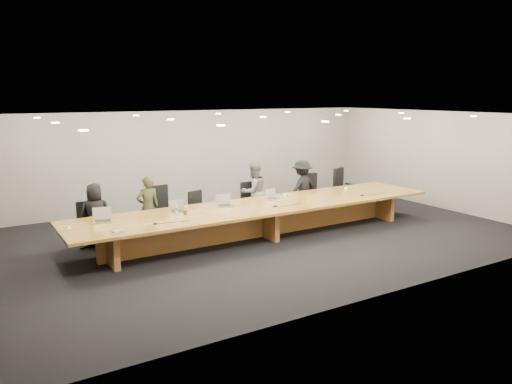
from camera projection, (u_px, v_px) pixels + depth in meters
ground at (263, 236)px, 11.72m from camera, size 12.00×12.00×0.00m
back_wall at (191, 158)px, 14.80m from camera, size 12.00×0.02×2.80m
conference_table at (263, 214)px, 11.62m from camera, size 9.00×1.80×0.75m
chair_far_left at (90, 224)px, 10.84m from camera, size 0.53×0.53×0.99m
chair_left at (163, 211)px, 11.61m from camera, size 0.69×0.69×1.20m
chair_mid_left at (201, 211)px, 12.05m from camera, size 0.64×0.64×0.99m
chair_mid_right at (253, 202)px, 12.80m from camera, size 0.60×0.60×1.08m
chair_right at (311, 193)px, 13.91m from camera, size 0.71×0.71×1.12m
chair_far_right at (345, 188)px, 14.41m from camera, size 0.78×0.78×1.20m
person_a at (96, 215)px, 10.86m from camera, size 0.77×0.60×1.39m
person_b at (148, 207)px, 11.38m from camera, size 0.54×0.35×1.46m
person_c at (254, 192)px, 12.89m from camera, size 0.81×0.65×1.58m
person_d at (302, 188)px, 13.65m from camera, size 1.08×0.77×1.51m
laptop_a at (103, 215)px, 9.99m from camera, size 0.41×0.33×0.29m
laptop_b at (177, 206)px, 10.87m from camera, size 0.38×0.33×0.26m
laptop_c at (225, 200)px, 11.39m from camera, size 0.40×0.33×0.28m
laptop_d at (274, 194)px, 12.15m from camera, size 0.36×0.30×0.25m
water_bottle at (176, 209)px, 10.69m from camera, size 0.07×0.07×0.20m
amber_mug at (185, 212)px, 10.61m from camera, size 0.10×0.10×0.10m
paper_cup_near at (285, 196)px, 12.37m from camera, size 0.10×0.10×0.10m
paper_cup_far at (346, 189)px, 13.22m from camera, size 0.08×0.08×0.10m
notepad at (65, 228)px, 9.51m from camera, size 0.24×0.20×0.01m
lime_gadget at (64, 227)px, 9.52m from camera, size 0.17×0.12×0.02m
av_box at (119, 231)px, 9.27m from camera, size 0.22×0.16×0.03m
mic_left at (156, 223)px, 9.85m from camera, size 0.16×0.16×0.03m
mic_center at (275, 206)px, 11.36m from camera, size 0.16×0.16×0.03m
mic_right at (362, 195)px, 12.59m from camera, size 0.12×0.12×0.03m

